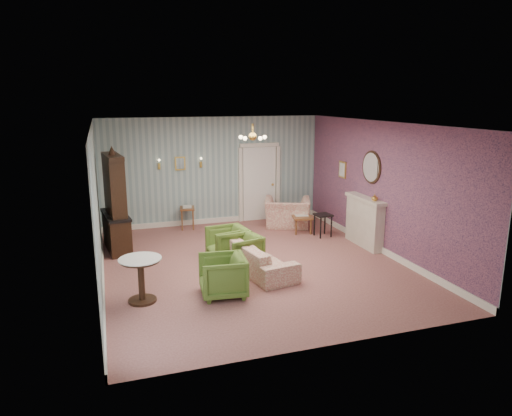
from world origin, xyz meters
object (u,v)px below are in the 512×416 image
object	(u,v)px
dresser	(114,200)
olive_chair_b	(240,250)
olive_chair_c	(228,242)
coffee_table	(301,223)
side_table_black	(323,225)
olive_chair_a	(223,274)
fireplace	(364,222)
sofa_chintz	(258,253)
pedestal_table	(141,280)
wingback_chair	(287,208)

from	to	relation	value
dresser	olive_chair_b	bearing A→B (deg)	-47.60
olive_chair_c	dresser	size ratio (longest dim) A/B	0.34
coffee_table	side_table_black	xyz separation A→B (m)	(0.32, -0.65, 0.07)
olive_chair_a	coffee_table	distance (m)	4.47
olive_chair_c	fireplace	world-z (taller)	fireplace
olive_chair_b	sofa_chintz	distance (m)	0.42
pedestal_table	sofa_chintz	bearing A→B (deg)	17.97
wingback_chair	side_table_black	world-z (taller)	wingback_chair
olive_chair_b	olive_chair_c	bearing A→B (deg)	177.34
olive_chair_a	pedestal_table	world-z (taller)	olive_chair_a
olive_chair_a	side_table_black	bearing A→B (deg)	135.66
side_table_black	coffee_table	bearing A→B (deg)	116.12
olive_chair_b	sofa_chintz	bearing A→B (deg)	30.96
coffee_table	olive_chair_b	bearing A→B (deg)	-136.80
wingback_chair	dresser	bearing A→B (deg)	29.91
olive_chair_b	sofa_chintz	world-z (taller)	sofa_chintz
olive_chair_a	side_table_black	xyz separation A→B (m)	(3.26, 2.72, -0.11)
fireplace	side_table_black	world-z (taller)	fireplace
sofa_chintz	olive_chair_a	bearing A→B (deg)	124.14
sofa_chintz	wingback_chair	world-z (taller)	wingback_chair
sofa_chintz	coffee_table	bearing A→B (deg)	-49.06
wingback_chair	coffee_table	world-z (taller)	wingback_chair
wingback_chair	olive_chair_c	bearing A→B (deg)	65.50
fireplace	coffee_table	bearing A→B (deg)	119.42
olive_chair_a	pedestal_table	bearing A→B (deg)	-91.66
wingback_chair	coffee_table	bearing A→B (deg)	131.96
olive_chair_c	dresser	distance (m)	2.77
olive_chair_c	sofa_chintz	distance (m)	0.91
wingback_chair	sofa_chintz	bearing A→B (deg)	80.25
coffee_table	olive_chair_c	bearing A→B (deg)	-145.88
side_table_black	pedestal_table	distance (m)	5.28
coffee_table	pedestal_table	bearing A→B (deg)	-143.52
olive_chair_b	side_table_black	world-z (taller)	olive_chair_b
olive_chair_b	fireplace	size ratio (longest dim) A/B	0.55
olive_chair_c	olive_chair_b	bearing A→B (deg)	4.58
sofa_chintz	wingback_chair	xyz separation A→B (m)	(1.79, 2.92, 0.13)
olive_chair_c	pedestal_table	world-z (taller)	olive_chair_c
olive_chair_a	coffee_table	bearing A→B (deg)	144.72
olive_chair_a	dresser	bearing A→B (deg)	-146.93
dresser	pedestal_table	xyz separation A→B (m)	(0.29, -3.05, -0.77)
dresser	side_table_black	bearing A→B (deg)	-12.96
olive_chair_c	wingback_chair	size ratio (longest dim) A/B	0.67
olive_chair_b	wingback_chair	bearing A→B (deg)	126.92
dresser	olive_chair_a	bearing A→B (deg)	-69.81
fireplace	olive_chair_c	bearing A→B (deg)	-179.96
dresser	fireplace	bearing A→B (deg)	-21.98
wingback_chair	side_table_black	distance (m)	1.27
olive_chair_c	sofa_chintz	bearing A→B (deg)	19.38
wingback_chair	pedestal_table	world-z (taller)	wingback_chair
side_table_black	sofa_chintz	bearing A→B (deg)	-142.19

